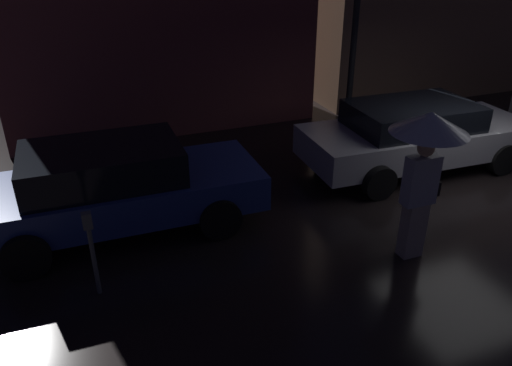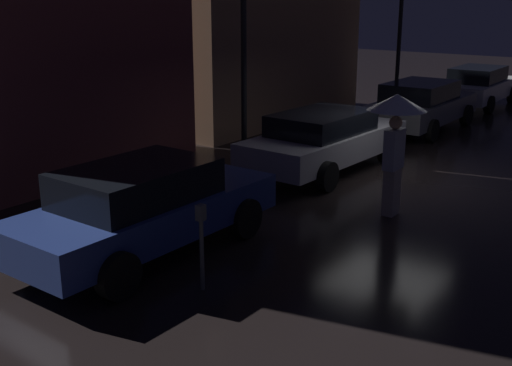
{
  "view_description": "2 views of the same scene",
  "coord_description": "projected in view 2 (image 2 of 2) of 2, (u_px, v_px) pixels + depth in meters",
  "views": [
    {
      "loc": [
        -6.66,
        -5.97,
        4.31
      ],
      "look_at": [
        -4.24,
        0.22,
        0.97
      ],
      "focal_mm": 35.0,
      "sensor_mm": 36.0,
      "label": 1
    },
    {
      "loc": [
        -12.75,
        -5.6,
        3.92
      ],
      "look_at": [
        -4.63,
        0.32,
        0.94
      ],
      "focal_mm": 45.0,
      "sensor_mm": 36.0,
      "label": 2
    }
  ],
  "objects": [
    {
      "name": "building_facade_right",
      "position": [
        257.0,
        18.0,
        19.94
      ],
      "size": [
        7.99,
        3.0,
        6.34
      ],
      "color": "#8C664C",
      "rests_on": "ground"
    },
    {
      "name": "parking_meter",
      "position": [
        201.0,
        238.0,
        8.61
      ],
      "size": [
        0.12,
        0.1,
        1.23
      ],
      "color": "#4C5154",
      "rests_on": "ground"
    },
    {
      "name": "parked_car_white",
      "position": [
        478.0,
        86.0,
        22.98
      ],
      "size": [
        4.45,
        1.89,
        1.39
      ],
      "rotation": [
        0.0,
        0.0,
        0.01
      ],
      "color": "silver",
      "rests_on": "ground"
    },
    {
      "name": "parked_car_grey",
      "position": [
        421.0,
        105.0,
        18.88
      ],
      "size": [
        4.59,
        2.01,
        1.43
      ],
      "rotation": [
        0.0,
        0.0,
        0.0
      ],
      "color": "slate",
      "rests_on": "ground"
    },
    {
      "name": "ground_plane",
      "position": [
        391.0,
        178.0,
        14.16
      ],
      "size": [
        60.0,
        60.0,
        0.0
      ],
      "primitive_type": "plane",
      "color": "black"
    },
    {
      "name": "parked_car_silver",
      "position": [
        324.0,
        139.0,
        14.55
      ],
      "size": [
        4.67,
        1.98,
        1.37
      ],
      "rotation": [
        0.0,
        0.0,
        -0.04
      ],
      "color": "#B7B7BF",
      "rests_on": "ground"
    },
    {
      "name": "street_lamp_near",
      "position": [
        244.0,
        32.0,
        14.79
      ],
      "size": [
        0.37,
        0.37,
        4.7
      ],
      "color": "black",
      "rests_on": "ground"
    },
    {
      "name": "parked_car_blue",
      "position": [
        144.0,
        207.0,
        9.87
      ],
      "size": [
        4.53,
        1.93,
        1.44
      ],
      "rotation": [
        0.0,
        0.0,
        -0.01
      ],
      "color": "navy",
      "rests_on": "ground"
    },
    {
      "name": "street_lamp_far",
      "position": [
        400.0,
        30.0,
        21.63
      ],
      "size": [
        0.37,
        0.37,
        4.12
      ],
      "color": "black",
      "rests_on": "ground"
    },
    {
      "name": "pedestrian_with_umbrella",
      "position": [
        396.0,
        123.0,
        11.33
      ],
      "size": [
        1.05,
        1.05,
        2.23
      ],
      "rotation": [
        0.0,
        0.0,
        0.0
      ],
      "color": "beige",
      "rests_on": "ground"
    }
  ]
}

